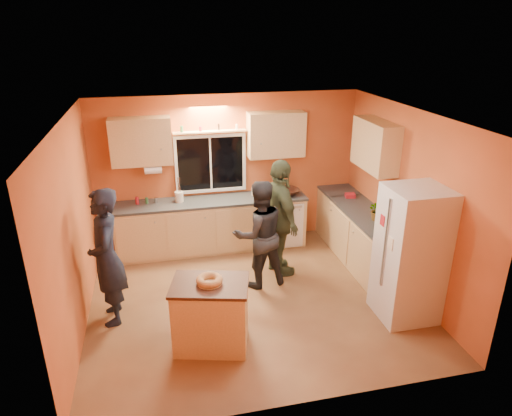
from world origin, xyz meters
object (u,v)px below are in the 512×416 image
object	(u,v)px
refrigerator	(410,255)
person_center	(259,234)
island	(211,314)
person_left	(107,257)
person_right	(280,219)

from	to	relation	value
refrigerator	person_center	bearing A→B (deg)	145.16
island	person_center	bearing A→B (deg)	69.60
island	person_left	world-z (taller)	person_left
refrigerator	person_center	size ratio (longest dim) A/B	1.10
refrigerator	island	size ratio (longest dim) A/B	1.77
island	person_center	xyz separation A→B (m)	(0.88, 1.26, 0.38)
person_center	person_right	xyz separation A→B (m)	(0.37, 0.24, 0.10)
island	person_left	distance (m)	1.53
person_left	person_center	xyz separation A→B (m)	(2.08, 0.44, -0.09)
island	person_left	xyz separation A→B (m)	(-1.19, 0.83, 0.47)
person_left	person_right	world-z (taller)	person_right
refrigerator	person_right	bearing A→B (deg)	133.00
person_left	person_center	world-z (taller)	person_left
refrigerator	person_right	world-z (taller)	person_right
island	person_left	size ratio (longest dim) A/B	0.56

